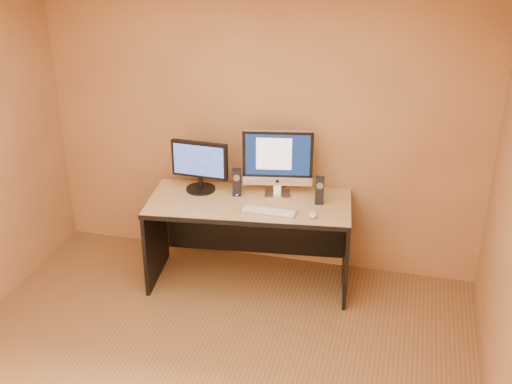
# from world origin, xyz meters

# --- Properties ---
(walls) EXTENTS (4.00, 4.00, 2.60)m
(walls) POSITION_xyz_m (0.00, 0.00, 1.30)
(walls) COLOR #A87743
(walls) RESTS_ON ground
(ceiling) EXTENTS (4.00, 4.00, 0.00)m
(ceiling) POSITION_xyz_m (0.00, 0.00, 2.60)
(ceiling) COLOR white
(ceiling) RESTS_ON walls
(desk) EXTENTS (1.82, 0.96, 0.80)m
(desk) POSITION_xyz_m (0.01, 1.52, 0.40)
(desk) COLOR tan
(desk) RESTS_ON ground
(imac) EXTENTS (0.65, 0.34, 0.60)m
(imac) POSITION_xyz_m (0.21, 1.72, 1.10)
(imac) COLOR silver
(imac) RESTS_ON desk
(second_monitor) EXTENTS (0.53, 0.29, 0.46)m
(second_monitor) POSITION_xyz_m (-0.47, 1.65, 1.03)
(second_monitor) COLOR black
(second_monitor) RESTS_ON desk
(speaker_left) EXTENTS (0.09, 0.09, 0.24)m
(speaker_left) POSITION_xyz_m (-0.13, 1.63, 0.92)
(speaker_left) COLOR black
(speaker_left) RESTS_ON desk
(speaker_right) EXTENTS (0.08, 0.09, 0.24)m
(speaker_right) POSITION_xyz_m (0.60, 1.64, 0.92)
(speaker_right) COLOR black
(speaker_right) RESTS_ON desk
(keyboard) EXTENTS (0.47, 0.13, 0.02)m
(keyboard) POSITION_xyz_m (0.22, 1.36, 0.81)
(keyboard) COLOR #B8B7BC
(keyboard) RESTS_ON desk
(mouse) EXTENTS (0.08, 0.12, 0.04)m
(mouse) POSITION_xyz_m (0.59, 1.37, 0.82)
(mouse) COLOR silver
(mouse) RESTS_ON desk
(cable_a) EXTENTS (0.15, 0.19, 0.01)m
(cable_a) POSITION_xyz_m (0.26, 1.81, 0.81)
(cable_a) COLOR black
(cable_a) RESTS_ON desk
(cable_b) EXTENTS (0.10, 0.17, 0.01)m
(cable_b) POSITION_xyz_m (0.19, 1.82, 0.81)
(cable_b) COLOR black
(cable_b) RESTS_ON desk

